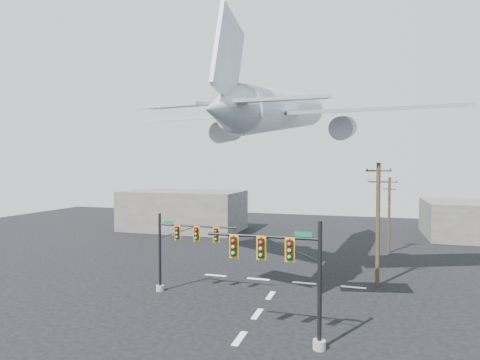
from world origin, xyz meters
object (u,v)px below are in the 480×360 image
(utility_pole_a, at_px, (378,222))
(utility_pole_b, at_px, (389,213))
(signal_mast_near, at_px, (290,275))
(signal_mast_far, at_px, (178,248))
(airliner, at_px, (282,111))

(utility_pole_a, relative_size, utility_pole_b, 1.18)
(signal_mast_near, distance_m, utility_pole_a, 14.09)
(signal_mast_near, relative_size, utility_pole_b, 0.80)
(signal_mast_far, xyz_separation_m, airliner, (6.53, 8.12, 11.35))
(signal_mast_near, bearing_deg, utility_pole_b, 76.11)
(signal_mast_near, distance_m, utility_pole_b, 27.62)
(utility_pole_a, distance_m, airliner, 12.76)
(utility_pole_a, bearing_deg, signal_mast_far, -147.89)
(utility_pole_b, relative_size, airliner, 0.27)
(signal_mast_far, distance_m, utility_pole_b, 26.14)
(signal_mast_far, height_order, utility_pole_a, utility_pole_a)
(signal_mast_far, relative_size, utility_pole_a, 0.66)
(utility_pole_b, bearing_deg, utility_pole_a, -78.79)
(airliner, bearing_deg, utility_pole_b, -35.00)
(signal_mast_near, relative_size, utility_pole_a, 0.68)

